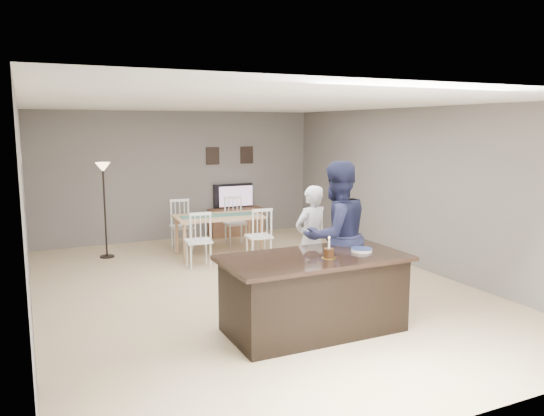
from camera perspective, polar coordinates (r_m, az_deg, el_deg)
name	(u,v)px	position (r m, az deg, el deg)	size (l,w,h in m)	color
floor	(253,288)	(7.96, -2.03, -8.64)	(8.00, 8.00, 0.00)	tan
room_shell	(253,176)	(7.63, -2.10, 3.46)	(8.00, 8.00, 8.00)	slate
kitchen_island	(313,293)	(6.29, 4.48, -9.12)	(2.15, 1.10, 0.90)	black
tv_console	(236,222)	(11.73, -3.88, -1.48)	(1.20, 0.40, 0.60)	brown
television	(235,196)	(11.71, -4.03, 1.29)	(0.91, 0.12, 0.53)	black
tv_screen_glow	(236,196)	(11.63, -3.89, 1.28)	(0.78, 0.78, 0.00)	orange
picture_frames	(230,155)	(11.73, -4.55, 5.65)	(1.10, 0.02, 0.38)	black
doorway	(29,264)	(4.83, -24.71, -5.53)	(0.00, 2.10, 2.65)	black
woman	(311,239)	(7.69, 4.24, -3.33)	(0.57, 0.37, 1.55)	silver
man	(336,236)	(6.93, 6.90, -3.02)	(0.95, 0.74, 1.95)	#1B1E3B
birthday_cake	(329,253)	(6.07, 6.13, -4.84)	(0.16, 0.16, 0.25)	yellow
plate_stack	(362,250)	(6.45, 9.62, -4.46)	(0.26, 0.26, 0.04)	white
dining_table	(219,222)	(9.89, -5.77, -1.55)	(1.65, 1.90, 0.97)	tan
floor_lamp	(104,184)	(10.03, -17.66, 2.46)	(0.26, 0.26, 1.74)	black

